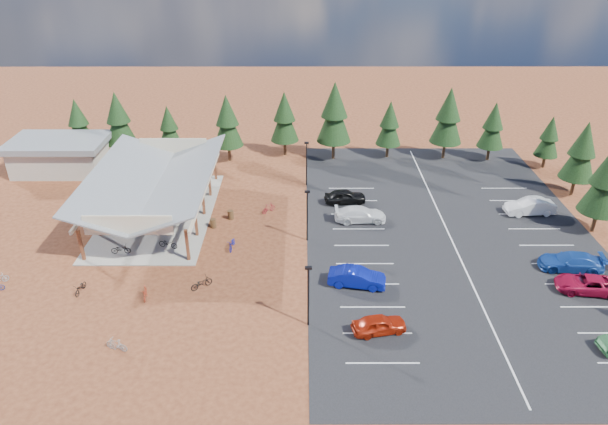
# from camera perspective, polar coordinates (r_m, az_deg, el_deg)

# --- Properties ---
(ground) EXTENTS (140.00, 140.00, 0.00)m
(ground) POSITION_cam_1_polar(r_m,az_deg,el_deg) (49.14, -5.51, -4.13)
(ground) COLOR #582817
(ground) RESTS_ON ground
(asphalt_lot) EXTENTS (27.00, 44.00, 0.04)m
(asphalt_lot) POSITION_cam_1_polar(r_m,az_deg,el_deg) (53.29, 15.01, -2.24)
(asphalt_lot) COLOR black
(asphalt_lot) RESTS_ON ground
(concrete_pad) EXTENTS (10.60, 18.60, 0.10)m
(concrete_pad) POSITION_cam_1_polar(r_m,az_deg,el_deg) (56.84, -15.00, -0.17)
(concrete_pad) COLOR gray
(concrete_pad) RESTS_ON ground
(bike_pavilion) EXTENTS (11.65, 19.40, 4.97)m
(bike_pavilion) POSITION_cam_1_polar(r_m,az_deg,el_deg) (55.20, -15.48, 3.28)
(bike_pavilion) COLOR #552B18
(bike_pavilion) RESTS_ON concrete_pad
(outbuilding) EXTENTS (11.00, 7.00, 3.90)m
(outbuilding) POSITION_cam_1_polar(r_m,az_deg,el_deg) (70.14, -24.30, 5.57)
(outbuilding) COLOR #ADA593
(outbuilding) RESTS_ON ground
(lamp_post_0) EXTENTS (0.50, 0.25, 5.14)m
(lamp_post_0) POSITION_cam_1_polar(r_m,az_deg,el_deg) (39.00, 0.46, -8.37)
(lamp_post_0) COLOR black
(lamp_post_0) RESTS_ON ground
(lamp_post_1) EXTENTS (0.50, 0.25, 5.14)m
(lamp_post_1) POSITION_cam_1_polar(r_m,az_deg,el_deg) (49.13, 0.34, 0.04)
(lamp_post_1) COLOR black
(lamp_post_1) RESTS_ON ground
(lamp_post_2) EXTENTS (0.50, 0.25, 5.14)m
(lamp_post_2) POSITION_cam_1_polar(r_m,az_deg,el_deg) (59.96, 0.27, 5.50)
(lamp_post_2) COLOR black
(lamp_post_2) RESTS_ON ground
(trash_bin_0) EXTENTS (0.60, 0.60, 0.90)m
(trash_bin_0) POSITION_cam_1_polar(r_m,az_deg,el_deg) (53.19, -9.55, -1.12)
(trash_bin_0) COLOR #462E19
(trash_bin_0) RESTS_ON ground
(trash_bin_1) EXTENTS (0.60, 0.60, 0.90)m
(trash_bin_1) POSITION_cam_1_polar(r_m,az_deg,el_deg) (54.45, -7.73, -0.24)
(trash_bin_1) COLOR #462E19
(trash_bin_1) RESTS_ON ground
(pine_0) EXTENTS (3.19, 3.19, 7.42)m
(pine_0) POSITION_cam_1_polar(r_m,az_deg,el_deg) (72.85, -22.68, 8.81)
(pine_0) COLOR #382314
(pine_0) RESTS_ON ground
(pine_1) EXTENTS (3.67, 3.67, 8.55)m
(pine_1) POSITION_cam_1_polar(r_m,az_deg,el_deg) (69.99, -18.98, 9.33)
(pine_1) COLOR #382314
(pine_1) RESTS_ON ground
(pine_2) EXTENTS (2.88, 2.88, 6.71)m
(pine_2) POSITION_cam_1_polar(r_m,az_deg,el_deg) (69.00, -14.04, 8.77)
(pine_2) COLOR #382314
(pine_2) RESTS_ON ground
(pine_3) EXTENTS (3.58, 3.58, 8.34)m
(pine_3) POSITION_cam_1_polar(r_m,az_deg,el_deg) (66.42, -8.08, 9.50)
(pine_3) COLOR #382314
(pine_3) RESTS_ON ground
(pine_4) EXTENTS (3.51, 3.51, 8.17)m
(pine_4) POSITION_cam_1_polar(r_m,az_deg,el_deg) (67.64, -2.07, 10.01)
(pine_4) COLOR #382314
(pine_4) RESTS_ON ground
(pine_5) EXTENTS (4.18, 4.18, 9.73)m
(pine_5) POSITION_cam_1_polar(r_m,az_deg,el_deg) (66.21, 3.22, 10.45)
(pine_5) COLOR #382314
(pine_5) RESTS_ON ground
(pine_6) EXTENTS (3.11, 3.11, 7.25)m
(pine_6) POSITION_cam_1_polar(r_m,az_deg,el_deg) (67.87, 8.98, 9.24)
(pine_6) COLOR #382314
(pine_6) RESTS_ON ground
(pine_7) EXTENTS (3.87, 3.87, 9.01)m
(pine_7) POSITION_cam_1_polar(r_m,az_deg,el_deg) (68.61, 14.95, 9.80)
(pine_7) COLOR #382314
(pine_7) RESTS_ON ground
(pine_8) EXTENTS (3.17, 3.17, 7.38)m
(pine_8) POSITION_cam_1_polar(r_m,az_deg,el_deg) (69.98, 19.28, 8.66)
(pine_8) COLOR #382314
(pine_8) RESTS_ON ground
(pine_11) EXTENTS (3.80, 3.80, 8.86)m
(pine_11) POSITION_cam_1_polar(r_m,az_deg,el_deg) (56.78, 29.24, 3.02)
(pine_11) COLOR #382314
(pine_11) RESTS_ON ground
(pine_12) EXTENTS (3.57, 3.57, 8.33)m
(pine_12) POSITION_cam_1_polar(r_m,az_deg,el_deg) (63.84, 27.23, 5.76)
(pine_12) COLOR #382314
(pine_12) RESTS_ON ground
(pine_13) EXTENTS (2.76, 2.76, 6.43)m
(pine_13) POSITION_cam_1_polar(r_m,az_deg,el_deg) (70.38, 24.42, 7.28)
(pine_13) COLOR #382314
(pine_13) RESTS_ON ground
(bike_0) EXTENTS (1.76, 0.69, 0.91)m
(bike_0) POSITION_cam_1_polar(r_m,az_deg,el_deg) (50.92, -18.72, -3.67)
(bike_0) COLOR black
(bike_0) RESTS_ON concrete_pad
(bike_1) EXTENTS (1.82, 0.62, 1.08)m
(bike_1) POSITION_cam_1_polar(r_m,az_deg,el_deg) (55.94, -18.34, -0.49)
(bike_1) COLOR #9CA1A4
(bike_1) RESTS_ON concrete_pad
(bike_2) EXTENTS (1.68, 0.71, 0.86)m
(bike_2) POSITION_cam_1_polar(r_m,az_deg,el_deg) (58.03, -15.96, 0.85)
(bike_2) COLOR #1A3897
(bike_2) RESTS_ON concrete_pad
(bike_3) EXTENTS (1.58, 0.56, 0.93)m
(bike_3) POSITION_cam_1_polar(r_m,az_deg,el_deg) (64.27, -16.46, 3.57)
(bike_3) COLOR maroon
(bike_3) RESTS_ON concrete_pad
(bike_4) EXTENTS (1.91, 1.09, 0.95)m
(bike_4) POSITION_cam_1_polar(r_m,az_deg,el_deg) (50.57, -14.12, -3.16)
(bike_4) COLOR black
(bike_4) RESTS_ON concrete_pad
(bike_5) EXTENTS (1.69, 0.61, 1.00)m
(bike_5) POSITION_cam_1_polar(r_m,az_deg,el_deg) (52.94, -15.24, -1.76)
(bike_5) COLOR gray
(bike_5) RESTS_ON concrete_pad
(bike_6) EXTENTS (1.90, 1.14, 0.94)m
(bike_6) POSITION_cam_1_polar(r_m,az_deg,el_deg) (58.29, -11.67, 1.57)
(bike_6) COLOR navy
(bike_6) RESTS_ON concrete_pad
(bike_7) EXTENTS (1.77, 0.60, 1.05)m
(bike_7) POSITION_cam_1_polar(r_m,az_deg,el_deg) (60.92, -13.22, 2.67)
(bike_7) COLOR maroon
(bike_7) RESTS_ON concrete_pad
(bike_8) EXTENTS (0.79, 1.80, 0.91)m
(bike_8) POSITION_cam_1_polar(r_m,az_deg,el_deg) (47.18, -22.46, -7.32)
(bike_8) COLOR black
(bike_8) RESTS_ON ground
(bike_11) EXTENTS (0.73, 1.74, 1.01)m
(bike_11) POSITION_cam_1_polar(r_m,az_deg,el_deg) (44.82, -16.39, -8.11)
(bike_11) COLOR #A1321C
(bike_11) RESTS_ON ground
(bike_12) EXTENTS (1.93, 1.70, 1.01)m
(bike_12) POSITION_cam_1_polar(r_m,az_deg,el_deg) (44.89, -10.75, -7.29)
(bike_12) COLOR black
(bike_12) RESTS_ON ground
(bike_13) EXTENTS (1.72, 0.93, 1.00)m
(bike_13) POSITION_cam_1_polar(r_m,az_deg,el_deg) (40.62, -19.13, -13.01)
(bike_13) COLOR #92959A
(bike_13) RESTS_ON ground
(bike_14) EXTENTS (0.84, 1.97, 1.01)m
(bike_14) POSITION_cam_1_polar(r_m,az_deg,el_deg) (49.53, -7.58, -3.29)
(bike_14) COLOR #111892
(bike_14) RESTS_ON ground
(bike_15) EXTENTS (1.53, 1.52, 1.01)m
(bike_15) POSITION_cam_1_polar(r_m,az_deg,el_deg) (55.22, -3.76, 0.47)
(bike_15) COLOR maroon
(bike_15) RESTS_ON ground
(car_0) EXTENTS (4.20, 2.37, 1.35)m
(car_0) POSITION_cam_1_polar(r_m,az_deg,el_deg) (40.14, 7.91, -11.57)
(car_0) COLOR #A01E0A
(car_0) RESTS_ON asphalt_lot
(car_1) EXTENTS (4.85, 2.37, 1.53)m
(car_1) POSITION_cam_1_polar(r_m,az_deg,el_deg) (44.42, 5.59, -6.81)
(car_1) COLOR #09148E
(car_1) RESTS_ON asphalt_lot
(car_3) EXTENTS (5.12, 2.21, 1.47)m
(car_3) POSITION_cam_1_polar(r_m,az_deg,el_deg) (53.66, 5.96, -0.19)
(car_3) COLOR white
(car_3) RESTS_ON asphalt_lot
(car_4) EXTENTS (4.49, 2.25, 1.47)m
(car_4) POSITION_cam_1_polar(r_m,az_deg,el_deg) (57.01, 4.35, 1.70)
(car_4) COLOR black
(car_4) RESTS_ON asphalt_lot
(car_6) EXTENTS (5.12, 2.92, 1.35)m
(car_6) POSITION_cam_1_polar(r_m,az_deg,el_deg) (49.16, 27.63, -6.68)
(car_6) COLOR maroon
(car_6) RESTS_ON asphalt_lot
(car_7) EXTENTS (5.50, 2.85, 1.52)m
(car_7) POSITION_cam_1_polar(r_m,az_deg,el_deg) (51.39, 26.29, -4.66)
(car_7) COLOR #184299
(car_7) RESTS_ON asphalt_lot
(car_9) EXTENTS (5.07, 2.11, 1.63)m
(car_9) POSITION_cam_1_polar(r_m,az_deg,el_deg) (59.22, 22.68, 0.59)
(car_9) COLOR silver
(car_9) RESTS_ON asphalt_lot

